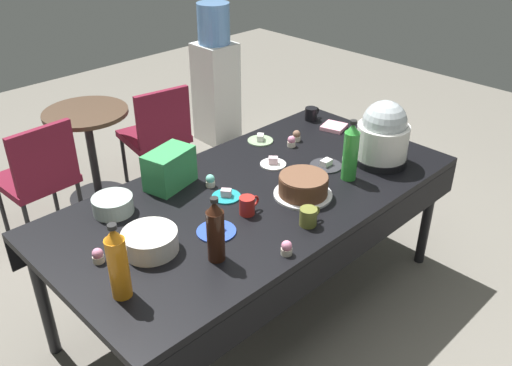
{
  "coord_description": "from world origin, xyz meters",
  "views": [
    {
      "loc": [
        -1.69,
        -1.72,
        2.2
      ],
      "look_at": [
        0.0,
        0.0,
        0.8
      ],
      "focal_mm": 38.05,
      "sensor_mm": 36.0,
      "label": 1
    }
  ],
  "objects_px": {
    "frosted_layer_cake": "(303,186)",
    "cupcake_lemon": "(287,248)",
    "cupcake_vanilla": "(291,141)",
    "cupcake_rose": "(210,181)",
    "water_cooler": "(216,78)",
    "soda_bottle_cola": "(216,231)",
    "maroon_chair_right": "(158,132)",
    "soda_bottle_orange_juice": "(118,263)",
    "potluck_table": "(256,201)",
    "dessert_plate_sage": "(260,140)",
    "dessert_plate_teal": "(226,195)",
    "soda_bottle_lime_soda": "(351,152)",
    "coffee_mug_black": "(311,114)",
    "cupcake_cocoa": "(98,256)",
    "dessert_plate_cobalt": "(216,230)",
    "slow_cooker": "(383,135)",
    "dessert_plate_white": "(273,163)",
    "dessert_plate_charcoal": "(326,165)",
    "ceramic_snack_bowl": "(150,241)",
    "coffee_mug_red": "(248,205)",
    "round_cafe_table": "(90,139)",
    "coffee_mug_olive": "(309,216)",
    "soda_carton": "(169,168)",
    "cupcake_berry": "(297,136)",
    "glass_salad_bowl": "(113,205)"
  },
  "relations": [
    {
      "from": "soda_carton",
      "to": "dessert_plate_white",
      "type": "bearing_deg",
      "value": -35.35
    },
    {
      "from": "glass_salad_bowl",
      "to": "soda_carton",
      "type": "xyz_separation_m",
      "value": [
        0.36,
        0.02,
        0.06
      ]
    },
    {
      "from": "cupcake_cocoa",
      "to": "cupcake_rose",
      "type": "distance_m",
      "value": 0.77
    },
    {
      "from": "soda_bottle_lime_soda",
      "to": "coffee_mug_black",
      "type": "distance_m",
      "value": 0.81
    },
    {
      "from": "cupcake_rose",
      "to": "water_cooler",
      "type": "distance_m",
      "value": 2.21
    },
    {
      "from": "dessert_plate_charcoal",
      "to": "water_cooler",
      "type": "xyz_separation_m",
      "value": [
        0.84,
        1.94,
        -0.17
      ]
    },
    {
      "from": "dessert_plate_teal",
      "to": "dessert_plate_white",
      "type": "height_order",
      "value": "dessert_plate_white"
    },
    {
      "from": "potluck_table",
      "to": "cupcake_berry",
      "type": "distance_m",
      "value": 0.67
    },
    {
      "from": "potluck_table",
      "to": "dessert_plate_sage",
      "type": "bearing_deg",
      "value": 42.98
    },
    {
      "from": "dessert_plate_teal",
      "to": "frosted_layer_cake",
      "type": "bearing_deg",
      "value": -41.82
    },
    {
      "from": "dessert_plate_sage",
      "to": "soda_bottle_orange_juice",
      "type": "height_order",
      "value": "soda_bottle_orange_juice"
    },
    {
      "from": "potluck_table",
      "to": "dessert_plate_sage",
      "type": "distance_m",
      "value": 0.61
    },
    {
      "from": "cupcake_rose",
      "to": "soda_bottle_orange_juice",
      "type": "bearing_deg",
      "value": -153.0
    },
    {
      "from": "slow_cooker",
      "to": "soda_bottle_lime_soda",
      "type": "relative_size",
      "value": 1.09
    },
    {
      "from": "potluck_table",
      "to": "ceramic_snack_bowl",
      "type": "height_order",
      "value": "ceramic_snack_bowl"
    },
    {
      "from": "soda_bottle_lime_soda",
      "to": "maroon_chair_right",
      "type": "xyz_separation_m",
      "value": [
        -0.07,
        1.7,
        -0.42
      ]
    },
    {
      "from": "cupcake_rose",
      "to": "coffee_mug_black",
      "type": "height_order",
      "value": "coffee_mug_black"
    },
    {
      "from": "frosted_layer_cake",
      "to": "cupcake_lemon",
      "type": "distance_m",
      "value": 0.5
    },
    {
      "from": "dessert_plate_teal",
      "to": "coffee_mug_red",
      "type": "distance_m",
      "value": 0.19
    },
    {
      "from": "soda_bottle_cola",
      "to": "maroon_chair_right",
      "type": "relative_size",
      "value": 0.36
    },
    {
      "from": "cupcake_lemon",
      "to": "soda_carton",
      "type": "height_order",
      "value": "soda_carton"
    },
    {
      "from": "cupcake_vanilla",
      "to": "soda_bottle_lime_soda",
      "type": "bearing_deg",
      "value": -98.29
    },
    {
      "from": "glass_salad_bowl",
      "to": "dessert_plate_charcoal",
      "type": "relative_size",
      "value": 1.09
    },
    {
      "from": "dessert_plate_white",
      "to": "slow_cooker",
      "type": "bearing_deg",
      "value": -41.4
    },
    {
      "from": "soda_bottle_lime_soda",
      "to": "round_cafe_table",
      "type": "distance_m",
      "value": 2.04
    },
    {
      "from": "soda_bottle_cola",
      "to": "dessert_plate_charcoal",
      "type": "bearing_deg",
      "value": 11.57
    },
    {
      "from": "soda_bottle_cola",
      "to": "soda_bottle_orange_juice",
      "type": "distance_m",
      "value": 0.42
    },
    {
      "from": "cupcake_vanilla",
      "to": "cupcake_rose",
      "type": "relative_size",
      "value": 1.0
    },
    {
      "from": "dessert_plate_sage",
      "to": "maroon_chair_right",
      "type": "distance_m",
      "value": 1.08
    },
    {
      "from": "dessert_plate_sage",
      "to": "cupcake_vanilla",
      "type": "relative_size",
      "value": 2.33
    },
    {
      "from": "cupcake_berry",
      "to": "cupcake_rose",
      "type": "bearing_deg",
      "value": -175.73
    },
    {
      "from": "dessert_plate_white",
      "to": "soda_bottle_orange_juice",
      "type": "xyz_separation_m",
      "value": [
        -1.2,
        -0.34,
        0.14
      ]
    },
    {
      "from": "potluck_table",
      "to": "round_cafe_table",
      "type": "height_order",
      "value": "potluck_table"
    },
    {
      "from": "dessert_plate_cobalt",
      "to": "potluck_table",
      "type": "bearing_deg",
      "value": 18.98
    },
    {
      "from": "dessert_plate_white",
      "to": "coffee_mug_olive",
      "type": "xyz_separation_m",
      "value": [
        -0.31,
        -0.53,
        0.03
      ]
    },
    {
      "from": "slow_cooker",
      "to": "cupcake_berry",
      "type": "distance_m",
      "value": 0.56
    },
    {
      "from": "coffee_mug_black",
      "to": "soda_bottle_lime_soda",
      "type": "bearing_deg",
      "value": -125.09
    },
    {
      "from": "soda_carton",
      "to": "dessert_plate_cobalt",
      "type": "bearing_deg",
      "value": -116.04
    },
    {
      "from": "coffee_mug_black",
      "to": "water_cooler",
      "type": "bearing_deg",
      "value": 74.59
    },
    {
      "from": "frosted_layer_cake",
      "to": "potluck_table",
      "type": "bearing_deg",
      "value": 126.07
    },
    {
      "from": "coffee_mug_olive",
      "to": "round_cafe_table",
      "type": "relative_size",
      "value": 0.17
    },
    {
      "from": "cupcake_vanilla",
      "to": "coffee_mug_black",
      "type": "xyz_separation_m",
      "value": [
        0.39,
        0.18,
        0.01
      ]
    },
    {
      "from": "dessert_plate_charcoal",
      "to": "soda_bottle_cola",
      "type": "xyz_separation_m",
      "value": [
        -0.99,
        -0.2,
        0.13
      ]
    },
    {
      "from": "ceramic_snack_bowl",
      "to": "dessert_plate_cobalt",
      "type": "distance_m",
      "value": 0.31
    },
    {
      "from": "dessert_plate_cobalt",
      "to": "dessert_plate_charcoal",
      "type": "xyz_separation_m",
      "value": [
        0.86,
        0.05,
        -0.0
      ]
    },
    {
      "from": "slow_cooker",
      "to": "cupcake_cocoa",
      "type": "relative_size",
      "value": 5.47
    },
    {
      "from": "cupcake_cocoa",
      "to": "soda_carton",
      "type": "relative_size",
      "value": 0.26
    },
    {
      "from": "coffee_mug_red",
      "to": "round_cafe_table",
      "type": "xyz_separation_m",
      "value": [
        0.13,
        1.8,
        -0.3
      ]
    },
    {
      "from": "dessert_plate_cobalt",
      "to": "dessert_plate_teal",
      "type": "bearing_deg",
      "value": 39.77
    },
    {
      "from": "soda_carton",
      "to": "round_cafe_table",
      "type": "relative_size",
      "value": 0.36
    }
  ]
}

